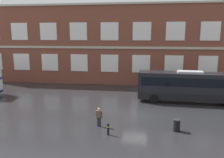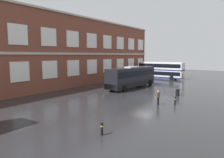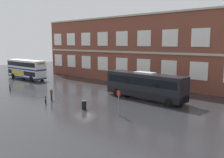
% 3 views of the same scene
% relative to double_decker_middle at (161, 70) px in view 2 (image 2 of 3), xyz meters
% --- Properties ---
extents(ground_plane, '(120.00, 120.00, 0.00)m').
position_rel_double_decker_middle_xyz_m(ground_plane, '(-22.78, -4.97, -2.15)').
color(ground_plane, '#232326').
extents(brick_terminal_building, '(55.10, 8.19, 12.85)m').
position_rel_double_decker_middle_xyz_m(brick_terminal_building, '(-22.45, 11.01, 4.13)').
color(brick_terminal_building, brown).
rests_on(brick_terminal_building, ground).
extents(double_decker_middle, '(3.00, 11.04, 4.07)m').
position_rel_double_decker_middle_xyz_m(double_decker_middle, '(0.00, 0.00, 0.00)').
color(double_decker_middle, silver).
rests_on(double_decker_middle, ground).
extents(touring_coach, '(12.11, 3.31, 3.80)m').
position_rel_double_decker_middle_xyz_m(touring_coach, '(-16.59, -1.50, -0.24)').
color(touring_coach, black).
rests_on(touring_coach, ground).
extents(waiting_passenger, '(0.64, 0.31, 1.70)m').
position_rel_double_decker_middle_xyz_m(waiting_passenger, '(-25.80, -10.38, -1.22)').
color(waiting_passenger, black).
rests_on(waiting_passenger, ground).
extents(bus_stand_flag, '(0.44, 0.10, 2.70)m').
position_rel_double_decker_middle_xyz_m(bus_stand_flag, '(-14.52, -9.66, -0.51)').
color(bus_stand_flag, slate).
rests_on(bus_stand_flag, ground).
extents(station_litter_bin, '(0.60, 0.60, 1.03)m').
position_rel_double_decker_middle_xyz_m(station_litter_bin, '(-19.13, -10.49, -1.63)').
color(station_litter_bin, black).
rests_on(station_litter_bin, ground).
extents(safety_bollard_west, '(0.19, 0.19, 0.95)m').
position_rel_double_decker_middle_xyz_m(safety_bollard_west, '(-24.72, -12.03, -1.66)').
color(safety_bollard_west, black).
rests_on(safety_bollard_west, ground).
extents(safety_bollard_east, '(0.19, 0.19, 0.95)m').
position_rel_double_decker_middle_xyz_m(safety_bollard_east, '(-36.87, -10.78, -1.66)').
color(safety_bollard_east, black).
rests_on(safety_bollard_east, ground).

